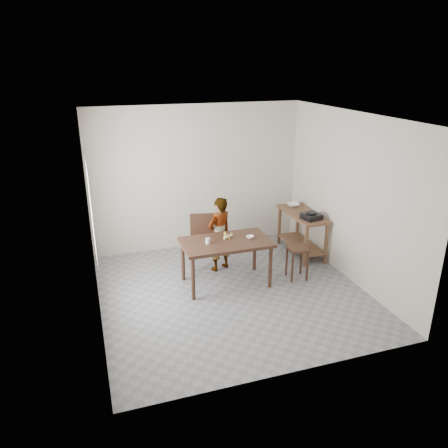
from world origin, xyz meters
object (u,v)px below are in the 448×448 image
object	(u,v)px
dining_table	(226,262)
dining_chair	(204,242)
prep_counter	(302,233)
child	(219,234)
stool	(297,263)

from	to	relation	value
dining_table	dining_chair	distance (m)	0.75
prep_counter	child	xyz separation A→B (m)	(-1.66, -0.16, 0.25)
dining_table	child	distance (m)	0.61
dining_table	prep_counter	world-z (taller)	prep_counter
dining_chair	stool	size ratio (longest dim) A/B	1.64
stool	dining_table	bearing A→B (deg)	170.91
child	prep_counter	bearing A→B (deg)	161.83
prep_counter	child	world-z (taller)	child
dining_table	prep_counter	xyz separation A→B (m)	(1.72, 0.70, 0.03)
prep_counter	child	distance (m)	1.68
dining_chair	stool	bearing A→B (deg)	-22.21
dining_chair	stool	world-z (taller)	dining_chair
dining_table	stool	bearing A→B (deg)	-9.09
prep_counter	dining_chair	world-z (taller)	dining_chair
stool	child	bearing A→B (deg)	146.77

